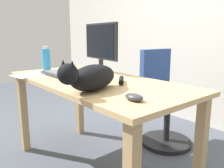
{
  "coord_description": "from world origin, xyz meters",
  "views": [
    {
      "loc": [
        1.35,
        -0.96,
        1.05
      ],
      "look_at": [
        0.42,
        -0.18,
        0.79
      ],
      "focal_mm": 37.14,
      "sensor_mm": 36.0,
      "label": 1
    }
  ],
  "objects_px": {
    "computer_mouse": "(134,97)",
    "water_bottle": "(46,59)",
    "cat": "(91,77)",
    "office_chair": "(164,104)",
    "monitor": "(101,46)",
    "keyboard": "(61,75)"
  },
  "relations": [
    {
      "from": "monitor",
      "to": "computer_mouse",
      "type": "relative_size",
      "value": 4.36
    },
    {
      "from": "water_bottle",
      "to": "monitor",
      "type": "bearing_deg",
      "value": 35.59
    },
    {
      "from": "office_chair",
      "to": "monitor",
      "type": "distance_m",
      "value": 0.84
    },
    {
      "from": "computer_mouse",
      "to": "water_bottle",
      "type": "height_order",
      "value": "water_bottle"
    },
    {
      "from": "cat",
      "to": "office_chair",
      "type": "bearing_deg",
      "value": 103.78
    },
    {
      "from": "cat",
      "to": "computer_mouse",
      "type": "distance_m",
      "value": 0.32
    },
    {
      "from": "cat",
      "to": "water_bottle",
      "type": "relative_size",
      "value": 2.72
    },
    {
      "from": "keyboard",
      "to": "office_chair",
      "type": "bearing_deg",
      "value": 72.36
    },
    {
      "from": "monitor",
      "to": "water_bottle",
      "type": "bearing_deg",
      "value": -144.41
    },
    {
      "from": "office_chair",
      "to": "cat",
      "type": "xyz_separation_m",
      "value": [
        0.25,
        -1.02,
        0.42
      ]
    },
    {
      "from": "office_chair",
      "to": "keyboard",
      "type": "xyz_separation_m",
      "value": [
        -0.29,
        -0.92,
        0.35
      ]
    },
    {
      "from": "office_chair",
      "to": "water_bottle",
      "type": "relative_size",
      "value": 4.21
    },
    {
      "from": "monitor",
      "to": "keyboard",
      "type": "distance_m",
      "value": 0.42
    },
    {
      "from": "office_chair",
      "to": "water_bottle",
      "type": "distance_m",
      "value": 1.19
    },
    {
      "from": "office_chair",
      "to": "monitor",
      "type": "relative_size",
      "value": 1.91
    },
    {
      "from": "keyboard",
      "to": "cat",
      "type": "height_order",
      "value": "cat"
    },
    {
      "from": "cat",
      "to": "water_bottle",
      "type": "height_order",
      "value": "water_bottle"
    },
    {
      "from": "office_chair",
      "to": "water_bottle",
      "type": "height_order",
      "value": "water_bottle"
    },
    {
      "from": "cat",
      "to": "water_bottle",
      "type": "bearing_deg",
      "value": 170.87
    },
    {
      "from": "keyboard",
      "to": "cat",
      "type": "relative_size",
      "value": 0.75
    },
    {
      "from": "computer_mouse",
      "to": "cat",
      "type": "bearing_deg",
      "value": -171.96
    },
    {
      "from": "office_chair",
      "to": "keyboard",
      "type": "distance_m",
      "value": 1.03
    }
  ]
}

